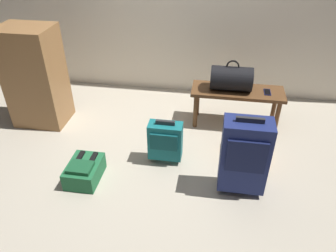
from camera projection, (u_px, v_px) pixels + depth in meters
name	position (u px, v px, depth m)	size (l,w,h in m)	color
ground_plane	(156.00, 161.00, 3.21)	(6.60, 6.60, 0.00)	#B2A893
bench	(237.00, 96.00, 3.57)	(1.00, 0.36, 0.43)	brown
duffel_bag_black	(231.00, 78.00, 3.46)	(0.44, 0.26, 0.34)	black
cell_phone	(267.00, 92.00, 3.48)	(0.07, 0.14, 0.01)	#191E4C
suitcase_upright_navy	(244.00, 155.00, 2.68)	(0.39, 0.25, 0.75)	navy
suitcase_small_teal	(165.00, 141.00, 3.09)	(0.32, 0.18, 0.46)	#14666B
backpack_green	(84.00, 171.00, 2.95)	(0.28, 0.38, 0.21)	#1E6038
backpack_orange	(243.00, 150.00, 3.20)	(0.28, 0.38, 0.21)	orange
side_cabinet	(35.00, 77.00, 3.53)	(0.56, 0.44, 1.10)	olive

